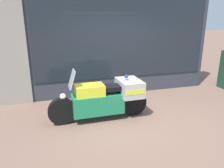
{
  "coord_description": "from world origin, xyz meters",
  "views": [
    {
      "loc": [
        -1.81,
        -4.47,
        2.36
      ],
      "look_at": [
        -0.29,
        0.7,
        0.69
      ],
      "focal_mm": 35.0,
      "sensor_mm": 36.0,
      "label": 1
    }
  ],
  "objects": [
    {
      "name": "window_display",
      "position": [
        0.38,
        2.03,
        0.45
      ],
      "size": [
        5.15,
        0.3,
        1.88
      ],
      "color": "slate",
      "rests_on": "ground"
    },
    {
      "name": "shop_building",
      "position": [
        -0.43,
        2.0,
        1.81
      ],
      "size": [
        6.52,
        0.55,
        3.6
      ],
      "color": "#333842",
      "rests_on": "ground"
    },
    {
      "name": "ground_plane",
      "position": [
        0.0,
        0.0,
        0.0
      ],
      "size": [
        60.0,
        60.0,
        0.0
      ],
      "primitive_type": "plane",
      "color": "#7A5B4C"
    },
    {
      "name": "paramedic_motorcycle",
      "position": [
        -0.58,
        0.21,
        0.54
      ],
      "size": [
        2.38,
        0.76,
        1.25
      ],
      "rotation": [
        0.0,
        0.0,
        3.16
      ],
      "color": "black",
      "rests_on": "ground"
    }
  ]
}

